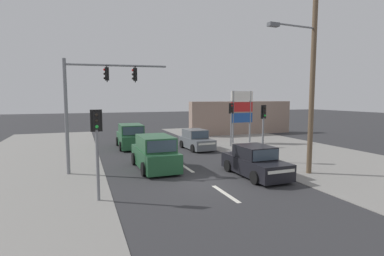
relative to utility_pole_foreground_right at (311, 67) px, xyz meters
The scene contains 17 objects.
ground_plane 7.90m from the utility_pole_foreground_right, behind, with size 140.00×140.00×0.00m, color #303033.
lane_dash_near 8.02m from the utility_pole_foreground_right, 164.97° to the right, with size 0.20×2.40×0.01m, color silver.
lane_dash_mid 8.62m from the utility_pole_foreground_right, 147.75° to the left, with size 0.20×2.40×0.01m, color silver.
lane_dash_far 11.59m from the utility_pole_foreground_right, 123.16° to the left, with size 0.20×2.40×0.01m, color silver.
kerb_right_verge 7.01m from the utility_pole_foreground_right, 36.07° to the left, with size 10.00×44.00×0.02m, color gray.
kerb_left_verge 15.78m from the utility_pole_foreground_right, 162.22° to the left, with size 8.00×40.00×0.02m, color gray.
utility_pole_foreground_right is the anchor object (origin of this frame).
traffic_signal_mast 11.41m from the utility_pole_foreground_right, 158.78° to the left, with size 5.26×0.75×6.00m.
pedestal_signal_right_kerb 4.59m from the utility_pole_foreground_right, 100.16° to the left, with size 0.44×0.31×3.56m.
pedestal_signal_left_kerb 11.06m from the utility_pole_foreground_right, behind, with size 0.44×0.30×3.56m.
pedestal_signal_far_median 9.85m from the utility_pole_foreground_right, 87.73° to the left, with size 0.44×0.29×3.56m.
shopping_plaza_sign 11.17m from the utility_pole_foreground_right, 78.82° to the left, with size 2.10×0.16×4.60m.
shopfront_wall_far 17.79m from the utility_pole_foreground_right, 71.75° to the left, with size 12.00×1.00×3.60m, color gray.
suv_oncoming_near 9.50m from the utility_pole_foreground_right, 152.15° to the left, with size 2.11×4.56×1.90m.
hatchback_kerbside_parked 10.73m from the utility_pole_foreground_right, 106.85° to the left, with size 1.93×3.72×1.53m.
suv_oncoming_mid 14.56m from the utility_pole_foreground_right, 122.71° to the left, with size 2.14×4.58×1.90m.
sedan_receding_far 5.68m from the utility_pole_foreground_right, 168.51° to the left, with size 1.95×4.27×1.56m.
Camera 1 is at (-5.55, -12.95, 4.01)m, focal length 28.00 mm.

